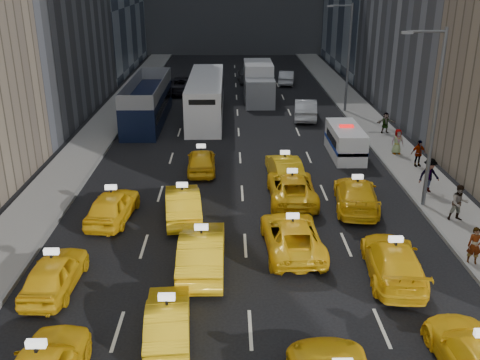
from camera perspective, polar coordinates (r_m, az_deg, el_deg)
The scene contains 33 objects.
sidewalk_west at distance 40.90m, azimuth -15.05°, elevation 4.60°, with size 3.00×90.00×0.15m, color gray.
sidewalk_east at distance 41.22m, azimuth 14.68°, elevation 4.76°, with size 3.00×90.00×0.15m, color gray.
curb_west at distance 40.57m, azimuth -13.06°, elevation 4.67°, with size 0.15×90.00×0.18m, color slate.
curb_east at distance 40.85m, azimuth 12.71°, elevation 4.81°, with size 0.15×90.00×0.18m, color slate.
streetlight_near at distance 27.67m, azimuth 19.87°, elevation 6.63°, with size 2.15×0.22×9.00m.
streetlight_far at distance 46.56m, azimuth 11.39°, elevation 13.00°, with size 2.15×0.22×9.00m.
taxi_5 at distance 18.33m, azimuth -7.70°, elevation -14.55°, with size 1.40×4.02×1.32m, color yellow.
taxi_7 at distance 18.03m, azimuth 24.12°, elevation -17.03°, with size 1.99×4.88×1.42m, color yellow.
taxi_8 at distance 21.70m, azimuth -19.18°, elevation -9.35°, with size 1.67×4.14×1.41m, color yellow.
taxi_9 at distance 21.82m, azimuth -4.08°, elevation -7.52°, with size 1.77×5.08×1.67m, color yellow.
taxi_10 at distance 23.32m, azimuth 5.56°, elevation -5.90°, with size 2.37×5.14×1.43m, color yellow.
taxi_11 at distance 22.13m, azimuth 16.03°, elevation -8.26°, with size 2.04×5.02×1.46m, color yellow.
taxi_12 at distance 26.68m, azimuth -13.44°, elevation -2.68°, with size 1.77×4.41×1.50m, color yellow.
taxi_13 at distance 26.26m, azimuth -6.11°, elevation -2.53°, with size 1.65×4.72×1.55m, color yellow.
taxi_14 at distance 28.35m, azimuth 5.53°, elevation -0.78°, with size 2.39×5.18×1.44m, color yellow.
taxi_15 at distance 27.91m, azimuth 12.29°, elevation -1.51°, with size 2.09×5.13×1.49m, color yellow.
taxi_16 at distance 32.33m, azimuth -4.13°, elevation 2.07°, with size 1.67×4.16×1.42m, color yellow.
taxi_17 at distance 31.12m, azimuth 4.77°, elevation 1.30°, with size 1.54×4.40×1.45m, color yellow.
nypd_van at distance 35.73m, azimuth 11.16°, elevation 4.00°, with size 2.41×5.06×2.10m.
double_decker at distance 43.79m, azimuth -9.83°, elevation 8.26°, with size 4.06×11.81×3.37m.
city_bus at distance 44.70m, azimuth -3.65°, elevation 8.78°, with size 3.70×13.14×3.35m.
box_truck at distance 50.53m, azimuth 1.99°, elevation 10.33°, with size 3.27×7.76×3.46m.
misc_car_0 at distance 44.59m, azimuth 6.99°, elevation 7.53°, with size 1.74×5.00×1.65m, color #B8BBC1.
misc_car_1 at distance 54.46m, azimuth -6.21°, elevation 10.06°, with size 2.69×5.83×1.62m, color black.
misc_car_2 at distance 59.74m, azimuth 0.95°, elevation 11.20°, with size 2.34×5.75×1.67m, color slate.
misc_car_3 at distance 58.55m, azimuth -3.46°, elevation 10.91°, with size 1.87×4.64×1.58m, color black.
misc_car_4 at distance 58.69m, azimuth 4.98°, elevation 10.85°, with size 1.56×4.47×1.47m, color #B8BAC0.
pedestrian_0 at distance 23.90m, azimuth 23.75°, elevation -6.43°, with size 0.58×0.38×1.59m, color gray.
pedestrian_1 at distance 27.59m, azimuth 22.34°, elevation -2.28°, with size 0.87×0.48×1.79m, color gray.
pedestrian_2 at distance 30.54m, azimuth 19.53°, elevation 0.46°, with size 1.24×0.51×1.91m, color gray.
pedestrian_3 at distance 34.51m, azimuth 18.48°, elevation 2.72°, with size 0.97×0.44×1.66m, color gray.
pedestrian_4 at distance 36.52m, azimuth 16.44°, elevation 3.96°, with size 0.81×0.44×1.66m, color gray.
pedestrian_5 at distance 41.18m, azimuth 15.26°, elevation 5.92°, with size 1.43×0.41×1.54m, color gray.
Camera 1 is at (-0.64, -13.05, 11.35)m, focal length 40.00 mm.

